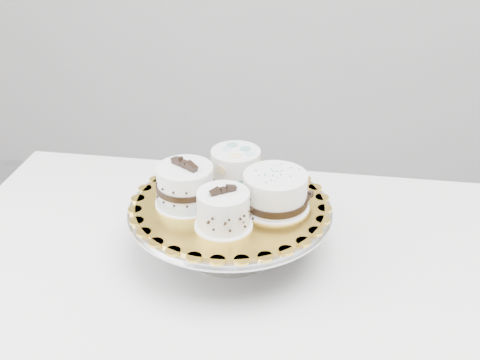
# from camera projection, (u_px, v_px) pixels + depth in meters

# --- Properties ---
(table) EXTENTS (1.19, 0.82, 0.75)m
(table) POSITION_uv_depth(u_px,v_px,m) (223.00, 290.00, 1.22)
(table) COLOR white
(table) RESTS_ON floor
(cake_stand) EXTENTS (0.39, 0.39, 0.11)m
(cake_stand) POSITION_uv_depth(u_px,v_px,m) (230.00, 220.00, 1.17)
(cake_stand) COLOR gray
(cake_stand) RESTS_ON table
(cake_board) EXTENTS (0.43, 0.43, 0.01)m
(cake_board) POSITION_uv_depth(u_px,v_px,m) (230.00, 204.00, 1.15)
(cake_board) COLOR orange
(cake_board) RESTS_ON cake_stand
(cake_swirl) EXTENTS (0.13, 0.13, 0.08)m
(cake_swirl) POSITION_uv_depth(u_px,v_px,m) (223.00, 210.00, 1.06)
(cake_swirl) COLOR white
(cake_swirl) RESTS_ON cake_board
(cake_banded) EXTENTS (0.15, 0.15, 0.10)m
(cake_banded) POSITION_uv_depth(u_px,v_px,m) (186.00, 187.00, 1.13)
(cake_banded) COLOR white
(cake_banded) RESTS_ON cake_board
(cake_dots) EXTENTS (0.12, 0.12, 0.07)m
(cake_dots) POSITION_uv_depth(u_px,v_px,m) (236.00, 167.00, 1.20)
(cake_dots) COLOR white
(cake_dots) RESTS_ON cake_board
(cake_ribbon) EXTENTS (0.15, 0.15, 0.07)m
(cake_ribbon) POSITION_uv_depth(u_px,v_px,m) (276.00, 192.00, 1.12)
(cake_ribbon) COLOR white
(cake_ribbon) RESTS_ON cake_board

